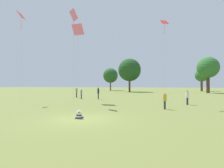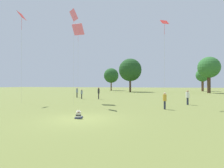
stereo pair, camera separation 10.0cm
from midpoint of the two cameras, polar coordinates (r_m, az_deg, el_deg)
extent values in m
plane|color=olive|center=(11.68, -10.09, -11.19)|extent=(300.00, 300.00, 0.00)
cube|color=#383D56|center=(11.96, -10.86, -10.69)|extent=(0.53, 0.61, 0.10)
cylinder|color=silver|center=(11.84, -10.98, -9.90)|extent=(0.41, 0.41, 0.26)
cylinder|color=black|center=(11.84, -10.98, -9.90)|extent=(0.42, 0.42, 0.07)
sphere|color=#A37556|center=(11.81, -10.98, -8.87)|extent=(0.19, 0.19, 0.19)
cylinder|color=beige|center=(11.81, -10.98, -8.85)|extent=(0.33, 0.33, 0.01)
cylinder|color=beige|center=(11.80, -10.98, -8.66)|extent=(0.20, 0.20, 0.09)
cylinder|color=#282D42|center=(16.60, 16.68, -6.63)|extent=(0.25, 0.25, 0.75)
cylinder|color=gold|center=(16.54, 16.68, -4.31)|extent=(0.46, 0.46, 0.60)
sphere|color=#DBAD89|center=(16.52, 16.67, -2.98)|extent=(0.20, 0.20, 0.20)
cylinder|color=black|center=(27.07, -4.60, -4.05)|extent=(0.19, 0.19, 0.89)
cylinder|color=#232328|center=(27.03, -4.60, -2.35)|extent=(0.35, 0.35, 0.71)
sphere|color=brown|center=(27.01, -4.60, -1.39)|extent=(0.24, 0.24, 0.24)
cylinder|color=#282D42|center=(21.20, 23.27, -5.19)|extent=(0.29, 0.29, 0.79)
cylinder|color=silver|center=(21.16, 23.26, -3.27)|extent=(0.53, 0.53, 0.63)
sphere|color=#A37556|center=(21.14, 23.26, -2.17)|extent=(0.22, 0.22, 0.22)
cylinder|color=black|center=(27.96, -10.09, -4.08)|extent=(0.20, 0.20, 0.75)
cylinder|color=gray|center=(27.92, -10.09, -2.71)|extent=(0.36, 0.36, 0.59)
sphere|color=#A37556|center=(27.91, -10.09, -1.92)|extent=(0.20, 0.20, 0.20)
cylinder|color=black|center=(31.47, -11.59, -3.55)|extent=(0.24, 0.24, 0.87)
cylinder|color=gray|center=(31.44, -11.59, -2.13)|extent=(0.43, 0.43, 0.69)
sphere|color=#DBAD89|center=(31.42, -11.59, -1.33)|extent=(0.23, 0.23, 0.23)
cube|color=pink|center=(24.72, -11.21, 17.09)|extent=(1.49, 0.84, 1.26)
cylinder|color=pink|center=(24.42, -11.21, 14.73)|extent=(0.02, 0.02, 1.06)
cylinder|color=#BCB7A8|center=(23.73, -11.22, 5.96)|extent=(0.01, 0.01, 9.60)
cube|color=red|center=(25.95, -27.64, 19.24)|extent=(0.92, 1.20, 0.85)
cylinder|color=red|center=(25.61, -27.65, 16.94)|extent=(0.02, 0.02, 1.43)
cylinder|color=#BCB7A8|center=(24.67, -27.68, 7.25)|extent=(0.01, 0.01, 10.87)
cube|color=red|center=(20.15, 16.58, 18.80)|extent=(0.94, 0.87, 0.55)
cylinder|color=red|center=(19.90, 16.59, 16.65)|extent=(0.02, 0.02, 1.04)
cylinder|color=#BCB7A8|center=(19.16, 16.61, 6.28)|extent=(0.01, 0.01, 8.80)
cube|color=pink|center=(21.20, -12.57, 21.14)|extent=(1.24, 1.11, 1.02)
cylinder|color=pink|center=(20.81, -12.57, 18.20)|extent=(0.02, 0.02, 1.49)
cylinder|color=#BCB7A8|center=(19.93, -12.58, 7.69)|extent=(0.01, 0.01, 9.95)
cylinder|color=#473323|center=(56.98, 5.69, 0.01)|extent=(0.61, 0.61, 5.09)
sphere|color=#1E471E|center=(57.19, 5.69, 4.59)|extent=(7.37, 7.37, 7.37)
cylinder|color=brown|center=(69.06, 27.18, -0.29)|extent=(0.77, 0.77, 4.42)
sphere|color=#2D662D|center=(69.15, 27.18, 2.56)|extent=(4.48, 4.48, 4.48)
cylinder|color=brown|center=(70.87, -0.54, -0.33)|extent=(0.53, 0.53, 4.43)
sphere|color=#235123|center=(70.97, -0.54, 2.79)|extent=(5.97, 5.97, 5.97)
cylinder|color=#473323|center=(54.79, 28.80, 0.26)|extent=(0.88, 0.88, 5.47)
sphere|color=#2D662D|center=(55.00, 28.79, 4.77)|extent=(5.80, 5.80, 5.80)
camera|label=1|loc=(0.05, -90.16, 0.00)|focal=28.00mm
camera|label=2|loc=(0.05, 89.84, 0.00)|focal=28.00mm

